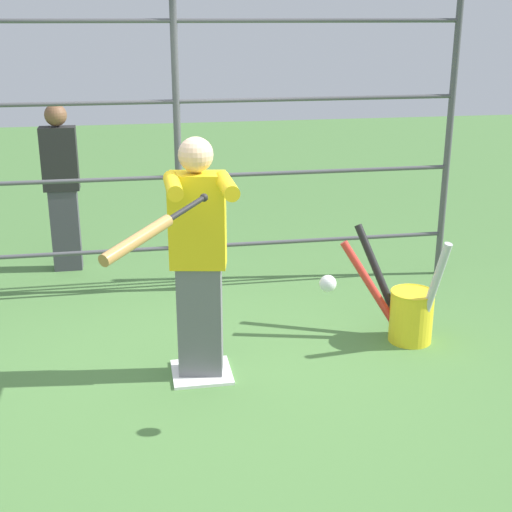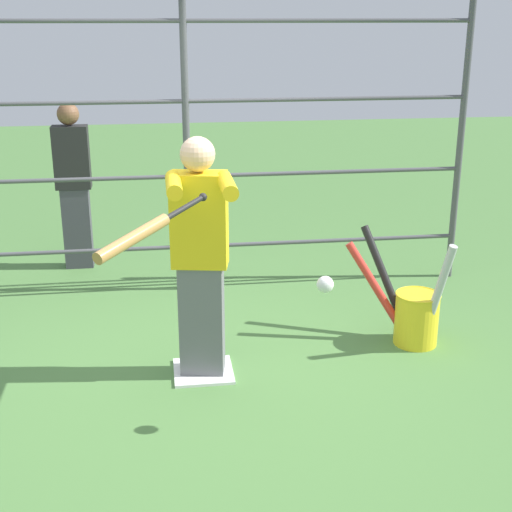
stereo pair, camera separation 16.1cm
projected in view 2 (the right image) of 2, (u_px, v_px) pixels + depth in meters
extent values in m
plane|color=#4C7A3D|center=(203.00, 372.00, 4.88)|extent=(24.00, 24.00, 0.00)
cube|color=white|center=(203.00, 371.00, 4.88)|extent=(0.40, 0.40, 0.02)
cylinder|color=#4C4C51|center=(461.00, 133.00, 6.27)|extent=(0.06, 0.06, 2.68)
cylinder|color=#4C4C51|center=(186.00, 139.00, 5.95)|extent=(0.06, 0.06, 2.68)
cylinder|color=#4C4C51|center=(190.00, 247.00, 6.26)|extent=(4.83, 0.04, 0.04)
cylinder|color=#4C4C51|center=(188.00, 176.00, 6.05)|extent=(4.83, 0.04, 0.04)
cylinder|color=#4C4C51|center=(185.00, 101.00, 5.85)|extent=(4.83, 0.04, 0.04)
cylinder|color=#4C4C51|center=(183.00, 21.00, 5.65)|extent=(4.83, 0.04, 0.04)
cube|color=slate|center=(202.00, 320.00, 4.76)|extent=(0.32, 0.23, 0.78)
cube|color=yellow|center=(199.00, 220.00, 4.53)|extent=(0.39, 0.27, 0.61)
sphere|color=beige|center=(198.00, 154.00, 4.40)|extent=(0.22, 0.22, 0.22)
cylinder|color=yellow|center=(227.00, 185.00, 4.23)|extent=(0.10, 0.43, 0.10)
cylinder|color=yellow|center=(174.00, 185.00, 4.25)|extent=(0.10, 0.43, 0.10)
sphere|color=black|center=(203.00, 197.00, 4.04)|extent=(0.05, 0.05, 0.05)
cylinder|color=black|center=(185.00, 208.00, 3.92)|extent=(0.25, 0.29, 0.08)
cylinder|color=#B27F42|center=(133.00, 238.00, 3.59)|extent=(0.39, 0.44, 0.14)
sphere|color=white|center=(325.00, 285.00, 3.94)|extent=(0.10, 0.10, 0.10)
cylinder|color=yellow|center=(416.00, 319.00, 5.26)|extent=(0.32, 0.32, 0.39)
torus|color=yellow|center=(418.00, 294.00, 5.20)|extent=(0.33, 0.33, 0.01)
cylinder|color=#B2B2B7|center=(437.00, 296.00, 5.05)|extent=(0.18, 0.27, 0.81)
cylinder|color=black|center=(386.00, 280.00, 5.40)|extent=(0.34, 0.46, 0.78)
cylinder|color=red|center=(378.00, 290.00, 5.29)|extent=(0.49, 0.29, 0.72)
cube|color=#3F3F47|center=(77.00, 228.00, 6.83)|extent=(0.26, 0.16, 0.78)
cube|color=black|center=(72.00, 157.00, 6.61)|extent=(0.32, 0.18, 0.58)
sphere|color=brown|center=(68.00, 114.00, 6.48)|extent=(0.20, 0.20, 0.20)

